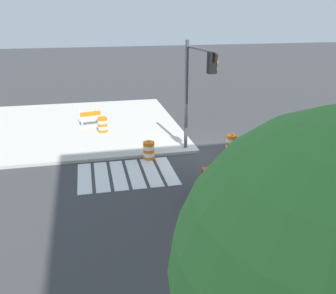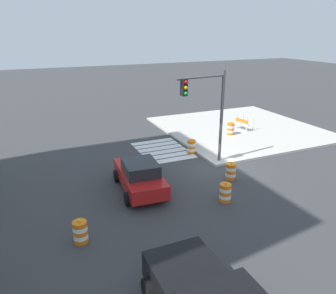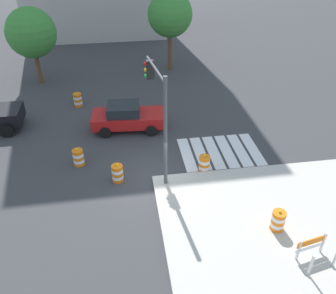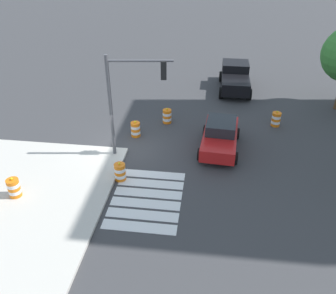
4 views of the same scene
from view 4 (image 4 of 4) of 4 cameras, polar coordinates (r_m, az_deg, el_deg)
The scene contains 10 objects.
ground_plane at distance 20.11m, azimuth -6.45°, elevation -0.55°, with size 120.00×120.00×0.00m, color #38383A.
crosswalk_stripes at distance 16.60m, azimuth -3.42°, elevation -8.26°, with size 4.35×3.20×0.02m.
sports_car at distance 20.01m, azimuth 8.41°, elevation 1.85°, with size 4.42×2.38×1.63m.
pickup_truck at distance 28.28m, azimuth 10.75°, elevation 11.09°, with size 5.15×2.34×1.92m.
traffic_barrel_near_corner at distance 22.73m, azimuth -0.15°, elevation 5.01°, with size 0.56×0.56×1.02m.
traffic_barrel_crosswalk_end at distance 17.63m, azimuth -7.75°, elevation -4.01°, with size 0.56×0.56×1.02m.
traffic_barrel_median_near at distance 23.37m, azimuth 17.03°, elevation 4.32°, with size 0.56×0.56×1.02m.
traffic_barrel_median_far at distance 21.27m, azimuth -5.25°, elevation 2.87°, with size 0.56×0.56×1.02m.
traffic_barrel_on_sidewalk at distance 17.69m, azimuth -23.60°, elevation -6.04°, with size 0.56×0.56×1.02m.
traffic_light_pole at distance 17.82m, azimuth -5.85°, elevation 9.27°, with size 0.73×3.27×5.50m.
Camera 4 is at (16.48, 4.38, 10.65)m, focal length 37.78 mm.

